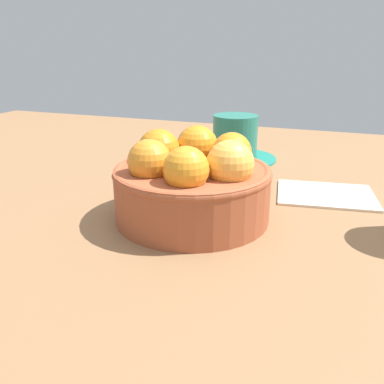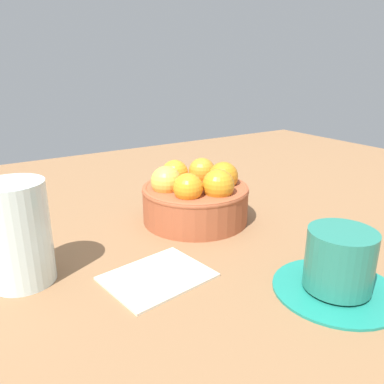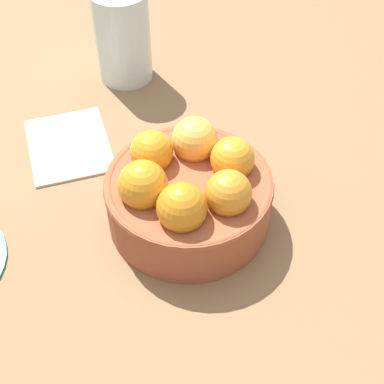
# 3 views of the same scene
# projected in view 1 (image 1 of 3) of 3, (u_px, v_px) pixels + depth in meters

# --- Properties ---
(ground_plane) EXTENTS (1.51, 1.10, 0.05)m
(ground_plane) POSITION_uv_depth(u_px,v_px,m) (192.00, 237.00, 0.45)
(ground_plane) COLOR brown
(terracotta_bowl) EXTENTS (0.17, 0.17, 0.09)m
(terracotta_bowl) POSITION_uv_depth(u_px,v_px,m) (192.00, 182.00, 0.42)
(terracotta_bowl) COLOR #9E4C2D
(terracotta_bowl) RESTS_ON ground_plane
(coffee_cup) EXTENTS (0.14, 0.14, 0.07)m
(coffee_cup) POSITION_uv_depth(u_px,v_px,m) (235.00, 141.00, 0.66)
(coffee_cup) COLOR #1A7C6A
(coffee_cup) RESTS_ON ground_plane
(folded_napkin) EXTENTS (0.13, 0.11, 0.01)m
(folded_napkin) POSITION_uv_depth(u_px,v_px,m) (326.00, 194.00, 0.50)
(folded_napkin) COLOR beige
(folded_napkin) RESTS_ON ground_plane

